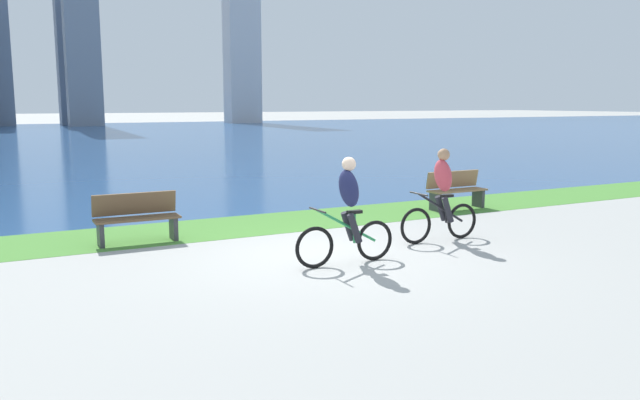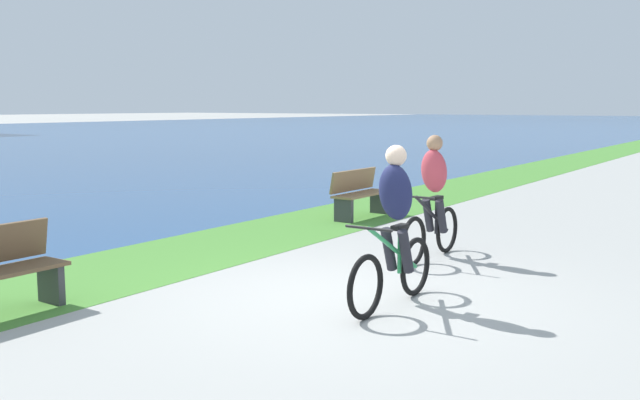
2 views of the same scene
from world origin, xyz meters
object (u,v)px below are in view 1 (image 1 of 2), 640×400
cyclist_lead (348,212)px  bench_near_path (456,190)px  cyclist_trailing (442,196)px  bench_far_along_path (137,218)px

cyclist_lead → bench_near_path: size_ratio=1.16×
cyclist_lead → cyclist_trailing: (2.36, 0.67, 0.00)m
cyclist_lead → bench_far_along_path: bearing=129.9°
bench_near_path → bench_far_along_path: size_ratio=1.00×
cyclist_trailing → bench_far_along_path: cyclist_trailing is taller
cyclist_trailing → bench_far_along_path: bearing=153.8°
cyclist_lead → cyclist_trailing: bearing=15.9°
bench_near_path → bench_far_along_path: bearing=-178.1°
cyclist_trailing → bench_far_along_path: size_ratio=1.14×
cyclist_trailing → cyclist_lead: bearing=-164.1°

